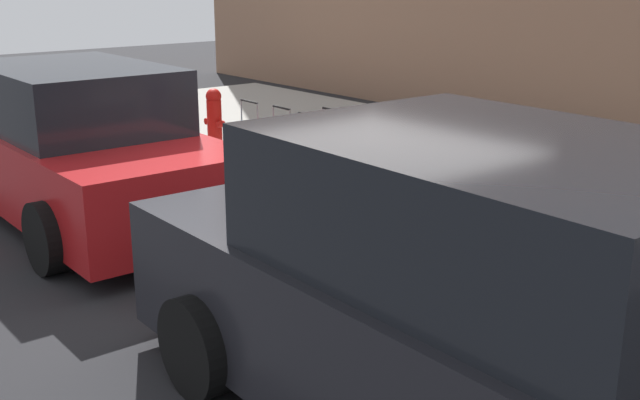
# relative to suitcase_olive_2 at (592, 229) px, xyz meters

# --- Properties ---
(ground_plane) EXTENTS (40.00, 40.00, 0.00)m
(ground_plane) POSITION_rel_suitcase_olive_2_xyz_m (1.92, 0.74, -0.50)
(ground_plane) COLOR black
(sidewalk_curb) EXTENTS (18.00, 5.00, 0.14)m
(sidewalk_curb) POSITION_rel_suitcase_olive_2_xyz_m (1.92, -1.76, -0.43)
(sidewalk_curb) COLOR #9E9B93
(sidewalk_curb) RESTS_ON ground_plane
(suitcase_olive_2) EXTENTS (0.50, 0.25, 0.99)m
(suitcase_olive_2) POSITION_rel_suitcase_olive_2_xyz_m (0.00, 0.00, 0.00)
(suitcase_olive_2) COLOR #59601E
(suitcase_olive_2) RESTS_ON sidewalk_curb
(suitcase_red_3) EXTENTS (0.43, 0.20, 0.70)m
(suitcase_red_3) POSITION_rel_suitcase_olive_2_xyz_m (0.56, 0.01, -0.04)
(suitcase_red_3) COLOR red
(suitcase_red_3) RESTS_ON sidewalk_curb
(suitcase_teal_4) EXTENTS (0.48, 0.21, 0.97)m
(suitcase_teal_4) POSITION_rel_suitcase_olive_2_xyz_m (1.10, -0.10, 0.03)
(suitcase_teal_4) COLOR #0F606B
(suitcase_teal_4) RESTS_ON sidewalk_curb
(suitcase_black_5) EXTENTS (0.49, 0.26, 0.82)m
(suitcase_black_5) POSITION_rel_suitcase_olive_2_xyz_m (1.68, 0.01, -0.07)
(suitcase_black_5) COLOR black
(suitcase_black_5) RESTS_ON sidewalk_curb
(suitcase_maroon_6) EXTENTS (0.38, 0.20, 0.68)m
(suitcase_maroon_6) POSITION_rel_suitcase_olive_2_xyz_m (2.20, -0.09, -0.05)
(suitcase_maroon_6) COLOR maroon
(suitcase_maroon_6) RESTS_ON sidewalk_curb
(suitcase_navy_7) EXTENTS (0.43, 0.29, 0.81)m
(suitcase_navy_7) POSITION_rel_suitcase_olive_2_xyz_m (2.70, -0.07, -0.10)
(suitcase_navy_7) COLOR navy
(suitcase_navy_7) RESTS_ON sidewalk_curb
(suitcase_silver_8) EXTENTS (0.42, 0.21, 0.92)m
(suitcase_silver_8) POSITION_rel_suitcase_olive_2_xyz_m (3.21, 0.03, -0.01)
(suitcase_silver_8) COLOR #9EA0A8
(suitcase_silver_8) RESTS_ON sidewalk_curb
(suitcase_olive_9) EXTENTS (0.48, 0.24, 0.77)m
(suitcase_olive_9) POSITION_rel_suitcase_olive_2_xyz_m (3.75, -0.08, 0.00)
(suitcase_olive_9) COLOR #59601E
(suitcase_olive_9) RESTS_ON sidewalk_curb
(suitcase_red_10) EXTENTS (0.43, 0.27, 0.79)m
(suitcase_red_10) POSITION_rel_suitcase_olive_2_xyz_m (4.30, -0.07, -0.07)
(suitcase_red_10) COLOR red
(suitcase_red_10) RESTS_ON sidewalk_curb
(suitcase_teal_11) EXTENTS (0.44, 0.23, 0.81)m
(suitcase_teal_11) POSITION_rel_suitcase_olive_2_xyz_m (4.83, 0.04, -0.10)
(suitcase_teal_11) COLOR #0F606B
(suitcase_teal_11) RESTS_ON sidewalk_curb
(fire_hydrant) EXTENTS (0.39, 0.21, 0.84)m
(fire_hydrant) POSITION_rel_suitcase_olive_2_xyz_m (5.78, -0.03, 0.08)
(fire_hydrant) COLOR red
(fire_hydrant) RESTS_ON sidewalk_curb
(bollard_post) EXTENTS (0.16, 0.16, 0.83)m
(bollard_post) POSITION_rel_suitcase_olive_2_xyz_m (6.34, 0.12, 0.06)
(bollard_post) COLOR #333338
(bollard_post) RESTS_ON sidewalk_curb
(parked_car_charcoal_0) EXTENTS (4.68, 2.21, 1.71)m
(parked_car_charcoal_0) POSITION_rel_suitcase_olive_2_xyz_m (-0.93, 2.43, 0.30)
(parked_car_charcoal_0) COLOR black
(parked_car_charcoal_0) RESTS_ON ground_plane
(parked_car_red_1) EXTENTS (4.51, 1.99, 1.59)m
(parked_car_red_1) POSITION_rel_suitcase_olive_2_xyz_m (4.47, 2.43, 0.25)
(parked_car_red_1) COLOR #AD1619
(parked_car_red_1) RESTS_ON ground_plane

